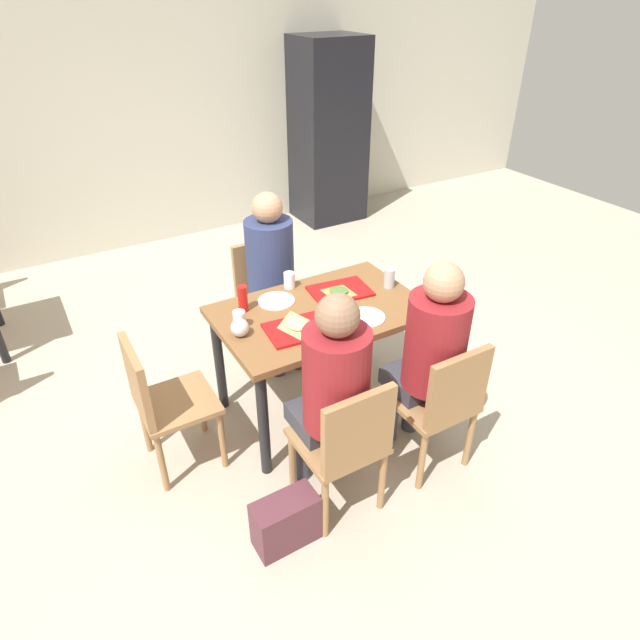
% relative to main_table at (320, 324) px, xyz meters
% --- Properties ---
extents(ground_plane, '(10.00, 10.00, 0.02)m').
position_rel_main_table_xyz_m(ground_plane, '(0.00, 0.00, -0.65)').
color(ground_plane, '#B7A893').
extents(back_wall, '(10.00, 0.10, 2.80)m').
position_rel_main_table_xyz_m(back_wall, '(0.00, 3.20, 0.76)').
color(back_wall, beige).
rests_on(back_wall, ground_plane).
extents(main_table, '(1.20, 0.77, 0.74)m').
position_rel_main_table_xyz_m(main_table, '(0.00, 0.00, 0.00)').
color(main_table, brown).
rests_on(main_table, ground_plane).
extents(chair_near_left, '(0.40, 0.40, 0.83)m').
position_rel_main_table_xyz_m(chair_near_left, '(-0.30, -0.77, -0.15)').
color(chair_near_left, '#9E7247').
rests_on(chair_near_left, ground_plane).
extents(chair_near_right, '(0.40, 0.40, 0.83)m').
position_rel_main_table_xyz_m(chair_near_right, '(0.30, -0.77, -0.15)').
color(chair_near_right, '#9E7247').
rests_on(chair_near_right, ground_plane).
extents(chair_far_side, '(0.40, 0.40, 0.83)m').
position_rel_main_table_xyz_m(chair_far_side, '(0.00, 0.77, -0.15)').
color(chair_far_side, '#9E7247').
rests_on(chair_far_side, ground_plane).
extents(chair_left_end, '(0.40, 0.40, 0.83)m').
position_rel_main_table_xyz_m(chair_left_end, '(-0.98, 0.00, -0.15)').
color(chair_left_end, '#9E7247').
rests_on(chair_left_end, ground_plane).
extents(person_in_red, '(0.32, 0.42, 1.24)m').
position_rel_main_table_xyz_m(person_in_red, '(-0.30, -0.63, 0.09)').
color(person_in_red, '#383842').
rests_on(person_in_red, ground_plane).
extents(person_in_brown_jacket, '(0.32, 0.42, 1.24)m').
position_rel_main_table_xyz_m(person_in_brown_jacket, '(0.30, -0.63, 0.09)').
color(person_in_brown_jacket, '#383842').
rests_on(person_in_brown_jacket, ground_plane).
extents(person_far_side, '(0.32, 0.42, 1.24)m').
position_rel_main_table_xyz_m(person_far_side, '(-0.00, 0.63, 0.09)').
color(person_far_side, '#383842').
rests_on(person_far_side, ground_plane).
extents(tray_red_near, '(0.38, 0.29, 0.02)m').
position_rel_main_table_xyz_m(tray_red_near, '(-0.21, -0.13, 0.11)').
color(tray_red_near, '#B21414').
rests_on(tray_red_near, main_table).
extents(tray_red_far, '(0.39, 0.30, 0.02)m').
position_rel_main_table_xyz_m(tray_red_far, '(0.21, 0.11, 0.11)').
color(tray_red_far, '#B21414').
rests_on(tray_red_far, main_table).
extents(paper_plate_center, '(0.22, 0.22, 0.01)m').
position_rel_main_table_xyz_m(paper_plate_center, '(-0.18, 0.21, 0.10)').
color(paper_plate_center, white).
rests_on(paper_plate_center, main_table).
extents(paper_plate_near_edge, '(0.22, 0.22, 0.01)m').
position_rel_main_table_xyz_m(paper_plate_near_edge, '(0.18, -0.21, 0.10)').
color(paper_plate_near_edge, white).
rests_on(paper_plate_near_edge, main_table).
extents(pizza_slice_a, '(0.21, 0.26, 0.02)m').
position_rel_main_table_xyz_m(pizza_slice_a, '(-0.21, -0.10, 0.12)').
color(pizza_slice_a, '#DBAD60').
rests_on(pizza_slice_a, tray_red_near).
extents(pizza_slice_b, '(0.22, 0.22, 0.02)m').
position_rel_main_table_xyz_m(pizza_slice_b, '(0.18, 0.09, 0.12)').
color(pizza_slice_b, '#C68C47').
rests_on(pizza_slice_b, tray_red_far).
extents(plastic_cup_a, '(0.07, 0.07, 0.10)m').
position_rel_main_table_xyz_m(plastic_cup_a, '(-0.03, 0.33, 0.15)').
color(plastic_cup_a, white).
rests_on(plastic_cup_a, main_table).
extents(plastic_cup_b, '(0.07, 0.07, 0.10)m').
position_rel_main_table_xyz_m(plastic_cup_b, '(0.03, -0.33, 0.15)').
color(plastic_cup_b, white).
rests_on(plastic_cup_b, main_table).
extents(plastic_cup_c, '(0.07, 0.07, 0.10)m').
position_rel_main_table_xyz_m(plastic_cup_c, '(-0.48, 0.06, 0.15)').
color(plastic_cup_c, white).
rests_on(plastic_cup_c, main_table).
extents(soda_can, '(0.07, 0.07, 0.12)m').
position_rel_main_table_xyz_m(soda_can, '(0.51, 0.02, 0.16)').
color(soda_can, '#B7BCC6').
rests_on(soda_can, main_table).
extents(condiment_bottle, '(0.06, 0.06, 0.16)m').
position_rel_main_table_xyz_m(condiment_bottle, '(-0.39, 0.21, 0.18)').
color(condiment_bottle, red).
rests_on(condiment_bottle, main_table).
extents(foil_bundle, '(0.10, 0.10, 0.10)m').
position_rel_main_table_xyz_m(foil_bundle, '(-0.51, -0.02, 0.15)').
color(foil_bundle, silver).
rests_on(foil_bundle, main_table).
extents(handbag, '(0.32, 0.16, 0.28)m').
position_rel_main_table_xyz_m(handbag, '(-0.65, -0.78, -0.50)').
color(handbag, '#592D38').
rests_on(handbag, ground_plane).
extents(drink_fridge, '(0.70, 0.60, 1.90)m').
position_rel_main_table_xyz_m(drink_fridge, '(1.77, 2.85, 0.31)').
color(drink_fridge, black).
rests_on(drink_fridge, ground_plane).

